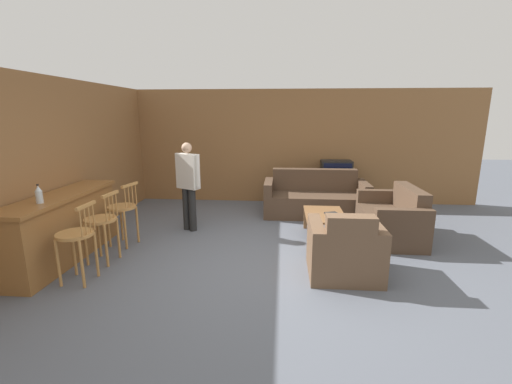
# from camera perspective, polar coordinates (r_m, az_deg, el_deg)

# --- Properties ---
(ground_plane) EXTENTS (24.00, 24.00, 0.00)m
(ground_plane) POSITION_cam_1_polar(r_m,az_deg,el_deg) (4.81, 1.05, -12.37)
(ground_plane) COLOR #565B66
(wall_back) EXTENTS (9.40, 0.08, 2.60)m
(wall_back) POSITION_cam_1_polar(r_m,az_deg,el_deg) (8.05, 2.67, 7.53)
(wall_back) COLOR olive
(wall_back) RESTS_ON ground_plane
(wall_left) EXTENTS (0.08, 8.67, 2.60)m
(wall_left) POSITION_cam_1_polar(r_m,az_deg,el_deg) (6.67, -26.55, 5.06)
(wall_left) COLOR olive
(wall_left) RESTS_ON ground_plane
(bar_counter) EXTENTS (0.55, 2.14, 0.96)m
(bar_counter) POSITION_cam_1_polar(r_m,az_deg,el_deg) (5.59, -29.47, -5.13)
(bar_counter) COLOR brown
(bar_counter) RESTS_ON ground_plane
(bar_chair_near) EXTENTS (0.45, 0.45, 1.01)m
(bar_chair_near) POSITION_cam_1_polar(r_m,az_deg,el_deg) (4.76, -27.73, -6.97)
(bar_chair_near) COLOR #B77F42
(bar_chair_near) RESTS_ON ground_plane
(bar_chair_mid) EXTENTS (0.47, 0.47, 1.01)m
(bar_chair_mid) POSITION_cam_1_polar(r_m,az_deg,el_deg) (5.24, -24.33, -4.86)
(bar_chair_mid) COLOR #B77F42
(bar_chair_mid) RESTS_ON ground_plane
(bar_chair_far) EXTENTS (0.52, 0.52, 1.01)m
(bar_chair_far) POSITION_cam_1_polar(r_m,az_deg,el_deg) (5.79, -21.31, -2.97)
(bar_chair_far) COLOR #B77F42
(bar_chair_far) RESTS_ON ground_plane
(couch_far) EXTENTS (2.08, 0.91, 0.92)m
(couch_far) POSITION_cam_1_polar(r_m,az_deg,el_deg) (7.19, 9.80, -1.20)
(couch_far) COLOR #4C3828
(couch_far) RESTS_ON ground_plane
(armchair_near) EXTENTS (0.90, 0.86, 0.89)m
(armchair_near) POSITION_cam_1_polar(r_m,az_deg,el_deg) (4.60, 14.55, -9.57)
(armchair_near) COLOR brown
(armchair_near) RESTS_ON ground_plane
(loveseat_right) EXTENTS (0.83, 1.45, 0.88)m
(loveseat_right) POSITION_cam_1_polar(r_m,az_deg,el_deg) (6.19, 21.77, -4.30)
(loveseat_right) COLOR #4C3828
(loveseat_right) RESTS_ON ground_plane
(coffee_table) EXTENTS (0.65, 1.00, 0.42)m
(coffee_table) POSITION_cam_1_polar(r_m,az_deg,el_deg) (5.87, 11.35, -4.09)
(coffee_table) COLOR brown
(coffee_table) RESTS_ON ground_plane
(tv_unit) EXTENTS (0.97, 0.45, 0.51)m
(tv_unit) POSITION_cam_1_polar(r_m,az_deg,el_deg) (7.98, 13.00, -0.46)
(tv_unit) COLOR black
(tv_unit) RESTS_ON ground_plane
(tv) EXTENTS (0.67, 0.42, 0.53)m
(tv) POSITION_cam_1_polar(r_m,az_deg,el_deg) (7.88, 13.19, 3.21)
(tv) COLOR black
(tv) RESTS_ON tv_unit
(bottle) EXTENTS (0.08, 0.08, 0.24)m
(bottle) POSITION_cam_1_polar(r_m,az_deg,el_deg) (5.05, -32.45, -0.37)
(bottle) COLOR silver
(bottle) RESTS_ON bar_counter
(book_on_table) EXTENTS (0.24, 0.20, 0.02)m
(book_on_table) POSITION_cam_1_polar(r_m,az_deg,el_deg) (5.85, 12.45, -3.50)
(book_on_table) COLOR black
(book_on_table) RESTS_ON coffee_table
(table_lamp) EXTENTS (0.28, 0.28, 0.48)m
(table_lamp) POSITION_cam_1_polar(r_m,az_deg,el_deg) (7.92, 15.53, 3.80)
(table_lamp) COLOR brown
(table_lamp) RESTS_ON tv_unit
(person_by_window) EXTENTS (0.49, 0.35, 1.57)m
(person_by_window) POSITION_cam_1_polar(r_m,az_deg,el_deg) (6.13, -11.23, 1.69)
(person_by_window) COLOR black
(person_by_window) RESTS_ON ground_plane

